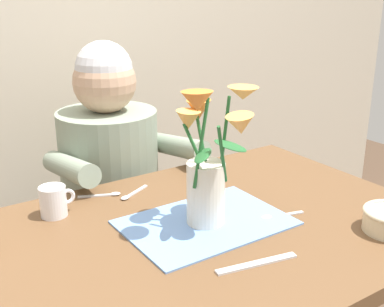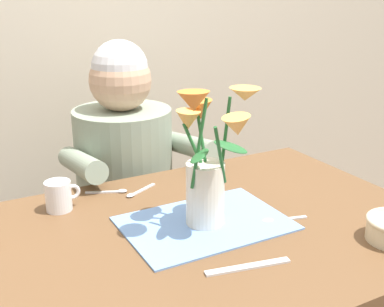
# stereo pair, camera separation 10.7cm
# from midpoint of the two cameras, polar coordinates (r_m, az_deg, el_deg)

# --- Properties ---
(dining_table) EXTENTS (1.20, 0.80, 0.74)m
(dining_table) POSITION_cam_midpoint_polar(r_m,az_deg,el_deg) (1.25, 3.27, -12.82)
(dining_table) COLOR brown
(dining_table) RESTS_ON ground_plane
(seated_person) EXTENTS (0.45, 0.47, 1.14)m
(seated_person) POSITION_cam_midpoint_polar(r_m,az_deg,el_deg) (1.80, -5.93, -5.44)
(seated_person) COLOR #4C4C56
(seated_person) RESTS_ON ground_plane
(striped_placemat) EXTENTS (0.40, 0.28, 0.00)m
(striped_placemat) POSITION_cam_midpoint_polar(r_m,az_deg,el_deg) (1.23, 4.04, -8.13)
(striped_placemat) COLOR #6B93D1
(striped_placemat) RESTS_ON dining_table
(flower_vase) EXTENTS (0.24, 0.22, 0.35)m
(flower_vase) POSITION_cam_midpoint_polar(r_m,az_deg,el_deg) (1.16, 4.51, -0.96)
(flower_vase) COLOR silver
(flower_vase) RESTS_ON dining_table
(dinner_knife) EXTENTS (0.19, 0.05, 0.00)m
(dinner_knife) POSITION_cam_midpoint_polar(r_m,az_deg,el_deg) (1.07, 9.44, -12.91)
(dinner_knife) COLOR silver
(dinner_knife) RESTS_ON dining_table
(tea_cup) EXTENTS (0.09, 0.07, 0.08)m
(tea_cup) POSITION_cam_midpoint_polar(r_m,az_deg,el_deg) (1.32, -12.97, -4.85)
(tea_cup) COLOR silver
(tea_cup) RESTS_ON dining_table
(spoon_0) EXTENTS (0.11, 0.07, 0.01)m
(spoon_0) POSITION_cam_midpoint_polar(r_m,az_deg,el_deg) (1.40, -4.28, -4.58)
(spoon_0) COLOR silver
(spoon_0) RESTS_ON dining_table
(spoon_1) EXTENTS (0.11, 0.06, 0.01)m
(spoon_1) POSITION_cam_midpoint_polar(r_m,az_deg,el_deg) (1.42, -7.02, -4.44)
(spoon_1) COLOR silver
(spoon_1) RESTS_ON dining_table
(spoon_2) EXTENTS (0.12, 0.04, 0.01)m
(spoon_2) POSITION_cam_midpoint_polar(r_m,az_deg,el_deg) (1.27, 12.31, -7.57)
(spoon_2) COLOR silver
(spoon_2) RESTS_ON dining_table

